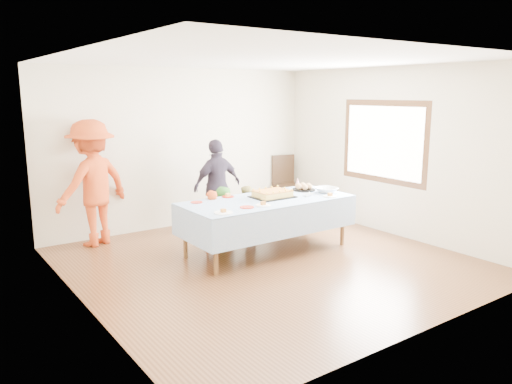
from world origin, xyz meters
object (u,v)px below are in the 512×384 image
party_table (267,203)px  adult_left (92,183)px  dining_chair (286,180)px  birthday_cake (272,194)px

party_table → adult_left: size_ratio=1.31×
party_table → adult_left: adult_left is taller
dining_chair → adult_left: adult_left is taller
party_table → adult_left: (-1.94, 1.79, 0.23)m
party_table → birthday_cake: birthday_cake is taller
party_table → adult_left: bearing=137.4°
party_table → dining_chair: dining_chair is taller
birthday_cake → adult_left: bearing=140.1°
party_table → dining_chair: bearing=45.4°
birthday_cake → dining_chair: (1.71, 1.83, -0.22)m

